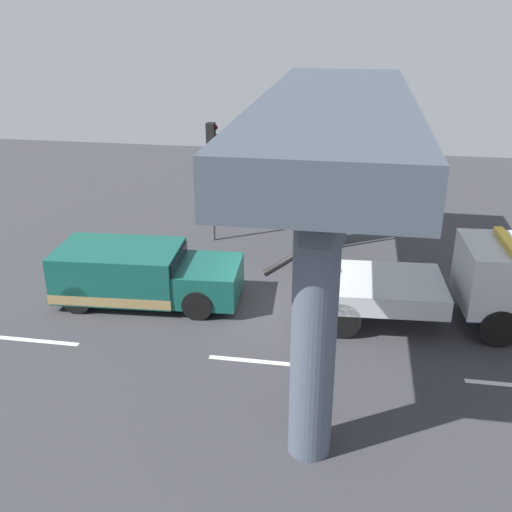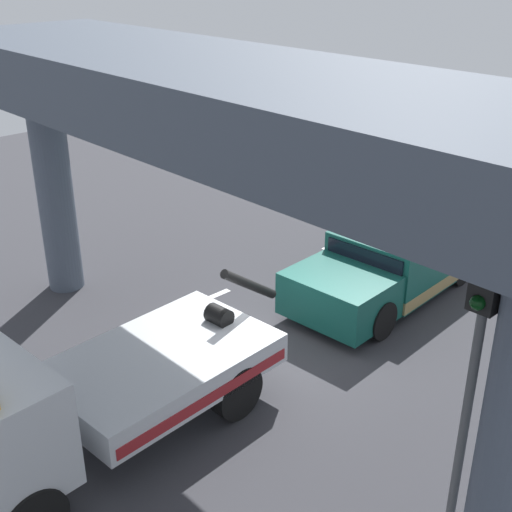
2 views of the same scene
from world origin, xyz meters
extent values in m
cube|color=#38383D|center=(0.00, 0.00, -0.05)|extent=(60.00, 40.00, 0.10)
cube|color=silver|center=(-6.00, -2.70, 0.00)|extent=(2.60, 0.16, 0.01)
cube|color=silver|center=(0.00, -2.70, 0.00)|extent=(2.60, 0.16, 0.01)
cube|color=silver|center=(2.53, -0.07, 0.93)|extent=(3.98, 2.62, 0.55)
cube|color=maroon|center=(2.46, 1.13, 0.84)|extent=(3.64, 0.24, 0.20)
cylinder|color=black|center=(0.34, -0.20, 1.66)|extent=(1.42, 0.26, 1.07)
cylinder|color=black|center=(1.14, -0.15, 1.32)|extent=(0.39, 0.47, 0.36)
cylinder|color=black|center=(1.70, 0.92, 0.50)|extent=(1.02, 0.38, 1.00)
cylinder|color=black|center=(1.82, -1.15, 0.50)|extent=(1.02, 0.38, 1.00)
cube|color=#145147|center=(-4.56, -0.04, 0.91)|extent=(3.58, 2.40, 1.35)
cube|color=#145147|center=(-1.97, 0.12, 0.71)|extent=(1.85, 2.21, 0.95)
cube|color=black|center=(-2.82, 0.07, 1.20)|extent=(0.17, 1.94, 0.59)
cube|color=#9E8451|center=(-4.56, -0.04, 0.41)|extent=(3.60, 2.42, 0.28)
cylinder|color=black|center=(-2.18, 1.06, 0.42)|extent=(0.86, 0.33, 0.84)
cylinder|color=black|center=(-2.07, -0.85, 0.42)|extent=(0.86, 0.33, 0.84)
cylinder|color=black|center=(-5.57, 0.86, 0.42)|extent=(0.86, 0.33, 0.84)
cylinder|color=black|center=(-5.45, -1.05, 0.42)|extent=(0.86, 0.33, 0.84)
cylinder|color=#4C5666|center=(1.38, -5.55, 2.43)|extent=(0.82, 0.82, 4.85)
cube|color=#414956|center=(1.38, 0.00, 5.38)|extent=(3.60, 13.10, 1.06)
cube|color=#353C47|center=(1.38, 0.00, 4.67)|extent=(0.50, 12.70, 0.36)
cylinder|color=#515456|center=(1.50, 4.98, 1.84)|extent=(0.12, 0.12, 3.69)
cube|color=black|center=(1.50, 4.98, 4.14)|extent=(0.28, 0.32, 0.90)
sphere|color=red|center=(1.66, 4.98, 4.44)|extent=(0.18, 0.18, 0.18)
sphere|color=#3A2D06|center=(1.66, 4.98, 4.14)|extent=(0.18, 0.18, 0.18)
sphere|color=black|center=(1.66, 4.98, 3.84)|extent=(0.18, 0.18, 0.18)
camera|label=1|loc=(1.91, -14.83, 7.95)|focal=42.04mm
camera|label=2|loc=(8.00, 8.08, 7.46)|focal=47.33mm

